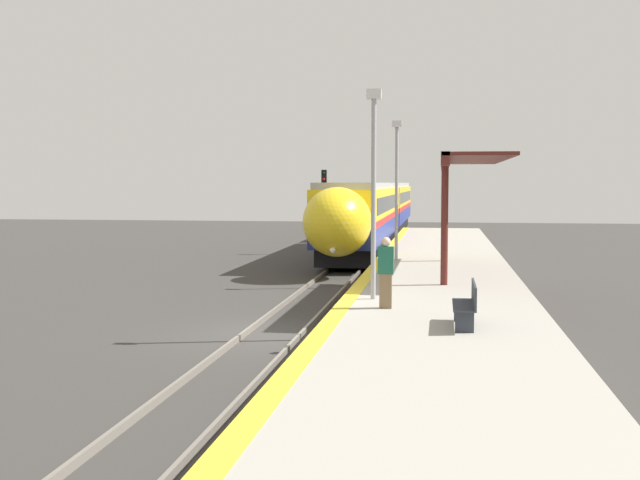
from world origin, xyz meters
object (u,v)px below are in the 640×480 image
at_px(train, 375,209).
at_px(railway_signal, 324,203).
at_px(lamppost_mid, 397,181).
at_px(lamppost_near, 374,179).
at_px(platform_bench, 468,303).
at_px(person_waiting, 386,272).

height_order(train, railway_signal, railway_signal).
bearing_deg(lamppost_mid, railway_signal, 109.22).
distance_m(train, lamppost_mid, 20.76).
relative_size(train, lamppost_near, 7.75).
bearing_deg(train, platform_bench, -82.12).
height_order(railway_signal, lamppost_near, lamppost_near).
distance_m(railway_signal, lamppost_near, 23.99).
distance_m(platform_bench, person_waiting, 2.83).
bearing_deg(lamppost_mid, person_waiting, -87.94).
bearing_deg(person_waiting, train, 95.23).
relative_size(railway_signal, lamppost_mid, 0.89).
bearing_deg(platform_bench, lamppost_mid, 99.23).
height_order(platform_bench, lamppost_mid, lamppost_mid).
bearing_deg(lamppost_near, platform_bench, -58.26).
bearing_deg(person_waiting, platform_bench, -50.15).
xyz_separation_m(person_waiting, railway_signal, (-5.11, 24.91, 0.95)).
height_order(platform_bench, lamppost_near, lamppost_near).
height_order(person_waiting, lamppost_near, lamppost_near).
xyz_separation_m(person_waiting, lamppost_near, (-0.41, 1.42, 2.12)).
bearing_deg(lamppost_near, person_waiting, -73.79).
bearing_deg(train, railway_signal, -107.21).
relative_size(person_waiting, lamppost_near, 0.32).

